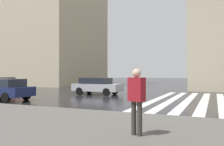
{
  "coord_description": "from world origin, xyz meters",
  "views": [
    {
      "loc": [
        -11.95,
        -2.16,
        1.68
      ],
      "look_at": [
        0.85,
        3.5,
        1.78
      ],
      "focal_mm": 37.24,
      "sensor_mm": 36.0,
      "label": 1
    }
  ],
  "objects_px": {
    "car_red": "(2,84)",
    "pedestrian_in_red_jacket": "(137,96)",
    "car_silver": "(97,86)",
    "car_navy": "(3,89)"
  },
  "relations": [
    {
      "from": "car_red",
      "to": "pedestrian_in_red_jacket",
      "type": "xyz_separation_m",
      "value": [
        -11.83,
        -18.49,
        0.38
      ]
    },
    {
      "from": "car_red",
      "to": "car_silver",
      "type": "height_order",
      "value": "same"
    },
    {
      "from": "pedestrian_in_red_jacket",
      "to": "car_silver",
      "type": "bearing_deg",
      "value": 31.75
    },
    {
      "from": "car_navy",
      "to": "pedestrian_in_red_jacket",
      "type": "height_order",
      "value": "pedestrian_in_red_jacket"
    },
    {
      "from": "car_silver",
      "to": "pedestrian_in_red_jacket",
      "type": "xyz_separation_m",
      "value": [
        -11.83,
        -7.32,
        0.38
      ]
    },
    {
      "from": "car_silver",
      "to": "car_navy",
      "type": "distance_m",
      "value": 7.39
    },
    {
      "from": "car_red",
      "to": "car_navy",
      "type": "xyz_separation_m",
      "value": [
        -6.5,
        -7.65,
        0.0
      ]
    },
    {
      "from": "car_red",
      "to": "car_navy",
      "type": "relative_size",
      "value": 1.0
    },
    {
      "from": "car_silver",
      "to": "pedestrian_in_red_jacket",
      "type": "height_order",
      "value": "pedestrian_in_red_jacket"
    },
    {
      "from": "pedestrian_in_red_jacket",
      "to": "car_red",
      "type": "bearing_deg",
      "value": 57.38
    }
  ]
}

